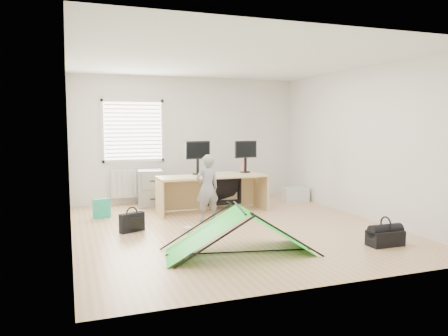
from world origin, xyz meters
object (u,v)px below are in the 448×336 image
object	(u,v)px
filing_cabinet	(150,188)
office_chair	(219,191)
kite	(240,231)
laptop_bag	(132,222)
desk	(212,194)
thermos	(243,166)
monitor_left	(198,162)
monitor_right	(245,161)
person	(207,188)
storage_crate	(295,194)
duffel_bag	(385,238)

from	to	relation	value
filing_cabinet	office_chair	distance (m)	1.43
kite	office_chair	bearing A→B (deg)	87.70
laptop_bag	filing_cabinet	bearing A→B (deg)	49.47
desk	filing_cabinet	world-z (taller)	filing_cabinet
kite	laptop_bag	size ratio (longest dim) A/B	4.87
filing_cabinet	thermos	world-z (taller)	thermos
monitor_left	office_chair	size ratio (longest dim) A/B	0.71
monitor_right	filing_cabinet	bearing A→B (deg)	147.24
thermos	person	bearing A→B (deg)	-136.92
filing_cabinet	person	xyz separation A→B (m)	(0.68, -1.79, 0.21)
monitor_right	person	bearing A→B (deg)	-147.62
filing_cabinet	office_chair	world-z (taller)	filing_cabinet
filing_cabinet	monitor_right	xyz separation A→B (m)	(1.81, -0.80, 0.57)
monitor_left	monitor_right	world-z (taller)	monitor_left
filing_cabinet	kite	bearing A→B (deg)	-75.26
desk	laptop_bag	world-z (taller)	desk
monitor_left	person	distance (m)	1.06
storage_crate	laptop_bag	size ratio (longest dim) A/B	1.32
desk	person	size ratio (longest dim) A/B	1.77
filing_cabinet	monitor_left	distance (m)	1.27
monitor_right	duffel_bag	size ratio (longest dim) A/B	0.99
office_chair	kite	xyz separation A→B (m)	(-0.81, -3.19, -0.02)
office_chair	duffel_bag	world-z (taller)	office_chair
laptop_bag	duffel_bag	world-z (taller)	laptop_bag
thermos	office_chair	bearing A→B (deg)	150.50
filing_cabinet	person	distance (m)	1.93
office_chair	laptop_bag	world-z (taller)	office_chair
thermos	laptop_bag	bearing A→B (deg)	-151.59
person	duffel_bag	xyz separation A→B (m)	(1.90, -2.30, -0.48)
storage_crate	duffel_bag	xyz separation A→B (m)	(-0.53, -3.54, -0.04)
thermos	monitor_right	bearing A→B (deg)	-22.61
storage_crate	laptop_bag	bearing A→B (deg)	-157.68
office_chair	storage_crate	world-z (taller)	office_chair
monitor_left	laptop_bag	distance (m)	2.11
office_chair	person	xyz separation A→B (m)	(-0.64, -1.25, 0.27)
monitor_left	duffel_bag	bearing A→B (deg)	-67.81
desk	storage_crate	distance (m)	2.18
monitor_right	kite	size ratio (longest dim) A/B	0.25
laptop_bag	person	bearing A→B (deg)	-10.22
filing_cabinet	laptop_bag	size ratio (longest dim) A/B	1.87
office_chair	duffel_bag	bearing A→B (deg)	102.34
duffel_bag	laptop_bag	bearing A→B (deg)	148.97
desk	kite	distance (m)	2.69
thermos	person	world-z (taller)	person
person	filing_cabinet	bearing A→B (deg)	-76.66
filing_cabinet	monitor_left	size ratio (longest dim) A/B	1.50
duffel_bag	monitor_left	bearing A→B (deg)	118.98
monitor_right	person	world-z (taller)	monitor_right
monitor_left	kite	bearing A→B (deg)	-101.71
desk	monitor_left	xyz separation A→B (m)	(-0.21, 0.28, 0.60)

